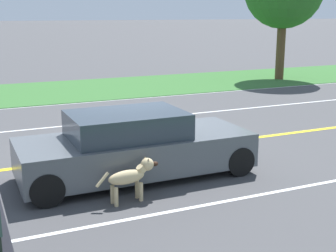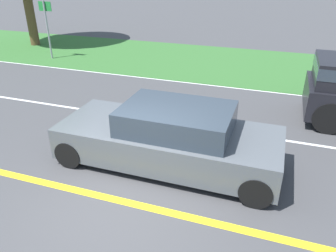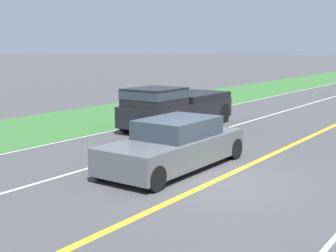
# 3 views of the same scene
# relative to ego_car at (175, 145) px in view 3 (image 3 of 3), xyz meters

# --- Properties ---
(ground_plane) EXTENTS (400.00, 400.00, 0.00)m
(ground_plane) POSITION_rel_ego_car_xyz_m (-1.56, 0.44, -0.65)
(ground_plane) COLOR #424244
(centre_divider_line) EXTENTS (0.18, 160.00, 0.01)m
(centre_divider_line) POSITION_rel_ego_car_xyz_m (-1.56, 0.44, -0.65)
(centre_divider_line) COLOR yellow
(centre_divider_line) RESTS_ON ground
(lane_edge_line_right) EXTENTS (0.14, 160.00, 0.01)m
(lane_edge_line_right) POSITION_rel_ego_car_xyz_m (5.44, 0.44, -0.65)
(lane_edge_line_right) COLOR white
(lane_edge_line_right) RESTS_ON ground
(lane_dash_same_dir) EXTENTS (0.10, 160.00, 0.01)m
(lane_dash_same_dir) POSITION_rel_ego_car_xyz_m (1.94, 0.44, -0.65)
(lane_dash_same_dir) COLOR white
(lane_dash_same_dir) RESTS_ON ground
(ego_car) EXTENTS (1.90, 4.79, 1.39)m
(ego_car) POSITION_rel_ego_car_xyz_m (0.00, 0.00, 0.00)
(ego_car) COLOR #51565B
(ego_car) RESTS_ON ground
(dog) EXTENTS (0.33, 1.24, 0.79)m
(dog) POSITION_rel_ego_car_xyz_m (1.22, -0.49, -0.16)
(dog) COLOR #D1B784
(dog) RESTS_ON ground
(pickup_truck) EXTENTS (2.11, 5.63, 1.77)m
(pickup_truck) POSITION_rel_ego_car_xyz_m (3.70, -5.39, 0.27)
(pickup_truck) COLOR black
(pickup_truck) RESTS_ON ground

